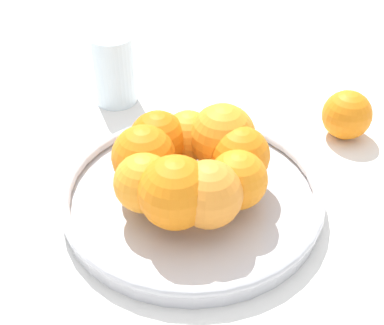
% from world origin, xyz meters
% --- Properties ---
extents(ground_plane, '(4.00, 4.00, 0.00)m').
position_xyz_m(ground_plane, '(0.00, 0.00, 0.00)').
color(ground_plane, white).
extents(fruit_bowl, '(0.32, 0.32, 0.03)m').
position_xyz_m(fruit_bowl, '(0.00, 0.00, 0.01)').
color(fruit_bowl, silver).
rests_on(fruit_bowl, ground_plane).
extents(orange_pile, '(0.19, 0.20, 0.08)m').
position_xyz_m(orange_pile, '(-0.00, -0.00, 0.07)').
color(orange_pile, orange).
rests_on(orange_pile, fruit_bowl).
extents(stray_orange, '(0.07, 0.07, 0.07)m').
position_xyz_m(stray_orange, '(0.15, 0.22, 0.03)').
color(stray_orange, orange).
rests_on(stray_orange, ground_plane).
extents(drinking_glass, '(0.07, 0.07, 0.11)m').
position_xyz_m(drinking_glass, '(-0.20, 0.18, 0.05)').
color(drinking_glass, silver).
rests_on(drinking_glass, ground_plane).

